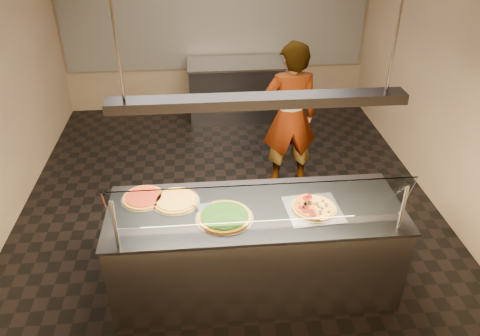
{
  "coord_description": "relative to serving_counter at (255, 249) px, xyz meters",
  "views": [
    {
      "loc": [
        -0.29,
        -4.63,
        3.37
      ],
      "look_at": [
        0.06,
        -0.8,
        1.02
      ],
      "focal_mm": 35.0,
      "sensor_mm": 36.0,
      "label": 1
    }
  ],
  "objects": [
    {
      "name": "ground",
      "position": [
        -0.15,
        1.35,
        -0.48
      ],
      "size": [
        5.0,
        6.0,
        0.02
      ],
      "primitive_type": "cube",
      "color": "black",
      "rests_on": "ground"
    },
    {
      "name": "pizza_spinach",
      "position": [
        -0.28,
        -0.11,
        0.48
      ],
      "size": [
        0.5,
        0.5,
        0.03
      ],
      "color": "silver",
      "rests_on": "serving_counter"
    },
    {
      "name": "wall_back",
      "position": [
        -0.15,
        4.36,
        1.03
      ],
      "size": [
        5.0,
        0.02,
        3.0
      ],
      "primitive_type": "cube",
      "color": "tan",
      "rests_on": "ground"
    },
    {
      "name": "pizza_cheese",
      "position": [
        -0.7,
        0.17,
        0.48
      ],
      "size": [
        0.43,
        0.43,
        0.03
      ],
      "color": "silver",
      "rests_on": "serving_counter"
    },
    {
      "name": "lamp_rod_left",
      "position": [
        -1.0,
        -0.0,
        2.03
      ],
      "size": [
        0.02,
        0.02,
        1.01
      ],
      "primitive_type": "cylinder",
      "color": "#B7B7BC",
      "rests_on": "ceiling"
    },
    {
      "name": "worker",
      "position": [
        0.64,
        1.84,
        0.47
      ],
      "size": [
        0.7,
        0.48,
        1.87
      ],
      "primitive_type": "imported",
      "rotation": [
        0.0,
        0.0,
        3.19
      ],
      "color": "#282630",
      "rests_on": "ground"
    },
    {
      "name": "heat_lamp_housing",
      "position": [
        0.0,
        -0.0,
        1.48
      ],
      "size": [
        2.3,
        0.18,
        0.08
      ],
      "primitive_type": "cube",
      "color": "#37373C",
      "rests_on": "ceiling"
    },
    {
      "name": "half_pizza_pepperoni",
      "position": [
        0.41,
        -0.06,
        0.5
      ],
      "size": [
        0.22,
        0.4,
        0.05
      ],
      "color": "#9C671C",
      "rests_on": "perforated_tray"
    },
    {
      "name": "pizza_spatula",
      "position": [
        -0.5,
        0.09,
        0.49
      ],
      "size": [
        0.2,
        0.23,
        0.02
      ],
      "color": "#B7B7BC",
      "rests_on": "pizza_spinach"
    },
    {
      "name": "half_pizza_sausage",
      "position": [
        0.59,
        -0.06,
        0.49
      ],
      "size": [
        0.22,
        0.4,
        0.04
      ],
      "color": "#9C671C",
      "rests_on": "perforated_tray"
    },
    {
      "name": "serving_counter",
      "position": [
        0.0,
        0.0,
        0.0
      ],
      "size": [
        2.6,
        0.94,
        0.93
      ],
      "color": "#B7B7BC",
      "rests_on": "ground"
    },
    {
      "name": "wall_right",
      "position": [
        2.36,
        1.35,
        1.03
      ],
      "size": [
        0.02,
        6.0,
        3.0
      ],
      "primitive_type": "cube",
      "color": "tan",
      "rests_on": "ground"
    },
    {
      "name": "wall_front",
      "position": [
        -0.15,
        -1.66,
        1.03
      ],
      "size": [
        5.0,
        0.02,
        3.0
      ],
      "primitive_type": "cube",
      "color": "tan",
      "rests_on": "ground"
    },
    {
      "name": "tile_band",
      "position": [
        -0.15,
        4.33,
        0.83
      ],
      "size": [
        4.9,
        0.02,
        1.2
      ],
      "primitive_type": "cube",
      "color": "silver",
      "rests_on": "wall_back"
    },
    {
      "name": "perforated_tray",
      "position": [
        0.5,
        -0.06,
        0.47
      ],
      "size": [
        0.5,
        0.5,
        0.01
      ],
      "color": "silver",
      "rests_on": "serving_counter"
    },
    {
      "name": "prep_table",
      "position": [
        0.14,
        3.9,
        0.0
      ],
      "size": [
        1.52,
        0.74,
        0.93
      ],
      "color": "#37373C",
      "rests_on": "ground"
    },
    {
      "name": "pizza_tomato",
      "position": [
        -0.99,
        0.24,
        0.48
      ],
      "size": [
        0.4,
        0.4,
        0.03
      ],
      "color": "silver",
      "rests_on": "serving_counter"
    },
    {
      "name": "lamp_rod_right",
      "position": [
        1.0,
        -0.0,
        2.03
      ],
      "size": [
        0.02,
        0.02,
        1.01
      ],
      "primitive_type": "cylinder",
      "color": "#B7B7BC",
      "rests_on": "ceiling"
    },
    {
      "name": "sneeze_guard",
      "position": [
        0.0,
        -0.34,
        0.76
      ],
      "size": [
        2.36,
        0.18,
        0.54
      ],
      "color": "#B7B7BC",
      "rests_on": "serving_counter"
    }
  ]
}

